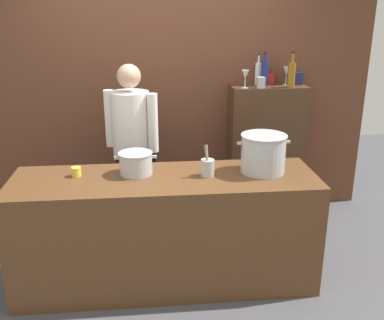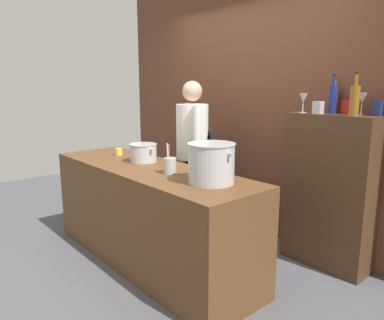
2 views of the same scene
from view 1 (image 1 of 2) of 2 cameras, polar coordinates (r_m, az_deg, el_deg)
The scene contains 17 objects.
ground_plane at distance 3.78m, azimuth -3.24°, elevation -15.05°, with size 8.00×8.00×0.00m, color #4C4C51.
brick_back_panel at distance 4.57m, azimuth -4.42°, elevation 11.27°, with size 4.40×0.10×3.00m, color brown.
prep_counter at distance 3.55m, azimuth -3.38°, elevation -9.02°, with size 2.33×0.70×0.90m, color brown.
bar_cabinet at distance 4.70m, azimuth 9.40°, elevation 1.11°, with size 0.76×0.32×1.37m, color #472D1C.
chef at distance 4.05m, azimuth -7.72°, elevation 2.39°, with size 0.48×0.41×1.66m.
stockpot_large at distance 3.46m, azimuth 9.16°, elevation 0.84°, with size 0.41×0.36×0.30m.
stockpot_small at distance 3.42m, azimuth -7.26°, elevation -0.42°, with size 0.32×0.26×0.17m.
utensil_crock at distance 3.36m, azimuth 2.02°, elevation -0.96°, with size 0.10×0.10×0.25m.
butter_jar at distance 3.47m, azimuth -14.70°, elevation -1.47°, with size 0.08×0.08×0.07m, color yellow.
wine_bottle_clear at distance 4.61m, azimuth 8.52°, elevation 11.04°, with size 0.06×0.06×0.30m.
wine_bottle_amber at distance 4.49m, azimuth 12.70°, elevation 10.74°, with size 0.08×0.08×0.34m.
wine_bottle_cobalt at distance 4.53m, azimuth 9.31°, elevation 11.01°, with size 0.06×0.06×0.33m.
wine_glass_tall at distance 4.63m, azimuth 12.07°, elevation 11.06°, with size 0.07×0.07×0.18m.
wine_glass_wide at distance 4.37m, azimuth 6.87°, elevation 10.80°, with size 0.07×0.07×0.17m.
spice_tin_silver at distance 4.41m, azimuth 8.85°, elevation 9.84°, with size 0.07×0.07×0.11m, color #B2B2B7.
spice_tin_red at distance 4.64m, azimuth 10.01°, elevation 10.31°, with size 0.07×0.07×0.12m, color red.
spice_tin_navy at distance 4.68m, azimuth 13.49°, elevation 10.20°, with size 0.08×0.08×0.13m, color navy.
Camera 1 is at (-0.10, -3.12, 2.12)m, focal length 41.40 mm.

